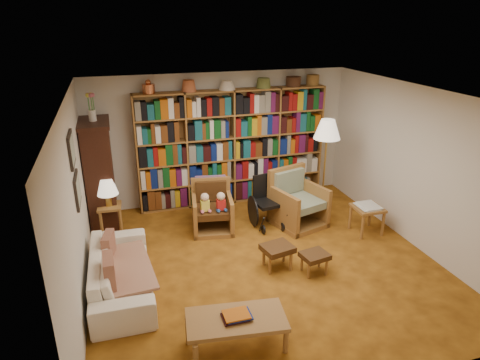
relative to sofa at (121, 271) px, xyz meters
name	(u,v)px	position (x,y,z in m)	size (l,w,h in m)	color
floor	(263,262)	(2.05, 0.10, -0.28)	(5.00, 5.00, 0.00)	#AB671A
ceiling	(267,95)	(2.05, 0.10, 2.22)	(5.00, 5.00, 0.00)	white
wall_back	(220,138)	(2.05, 2.60, 0.97)	(5.00, 5.00, 0.00)	silver
wall_front	(362,286)	(2.05, -2.40, 0.97)	(5.00, 5.00, 0.00)	silver
wall_left	(76,206)	(-0.45, 0.10, 0.97)	(5.00, 5.00, 0.00)	silver
wall_right	(416,167)	(4.55, 0.10, 0.97)	(5.00, 5.00, 0.00)	silver
bookshelf	(233,144)	(2.25, 2.43, 0.89)	(3.60, 0.30, 2.42)	olive
curio_cabinet	(100,173)	(-0.20, 2.10, 0.67)	(0.50, 0.95, 2.40)	#38170F
framed_pictures	(75,170)	(-0.43, 0.40, 1.34)	(0.03, 0.52, 0.97)	black
sofa	(121,271)	(0.00, 0.00, 0.00)	(0.76, 1.95, 0.57)	white
sofa_throw	(125,269)	(0.05, 0.00, 0.02)	(0.68, 1.28, 0.04)	#C7B391
cushion_left	(109,249)	(-0.13, 0.35, 0.17)	(0.12, 0.37, 0.37)	maroon
cushion_right	(110,277)	(-0.13, -0.35, 0.17)	(0.13, 0.41, 0.41)	maroon
side_table_lamp	(110,213)	(-0.10, 1.68, 0.10)	(0.40, 0.40, 0.52)	olive
table_lamp	(107,188)	(-0.10, 1.68, 0.56)	(0.35, 0.35, 0.47)	#B7913A
armchair_leather	(211,209)	(1.57, 1.40, 0.07)	(0.79, 0.82, 0.87)	olive
armchair_sage	(296,203)	(3.05, 1.18, 0.09)	(1.01, 1.01, 0.98)	olive
wheelchair	(266,202)	(2.53, 1.28, 0.12)	(0.51, 0.71, 0.89)	black
floor_lamp	(327,133)	(3.68, 1.40, 1.25)	(0.47, 0.47, 1.78)	#B7913A
side_table_papers	(367,211)	(4.04, 0.48, 0.11)	(0.47, 0.47, 0.50)	olive
footstool_a	(277,250)	(2.19, -0.11, 0.01)	(0.49, 0.44, 0.36)	#432611
footstool_b	(315,257)	(2.65, -0.38, -0.03)	(0.42, 0.38, 0.32)	#432611
coffee_table	(236,321)	(1.17, -1.48, 0.07)	(1.15, 0.68, 0.46)	olive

